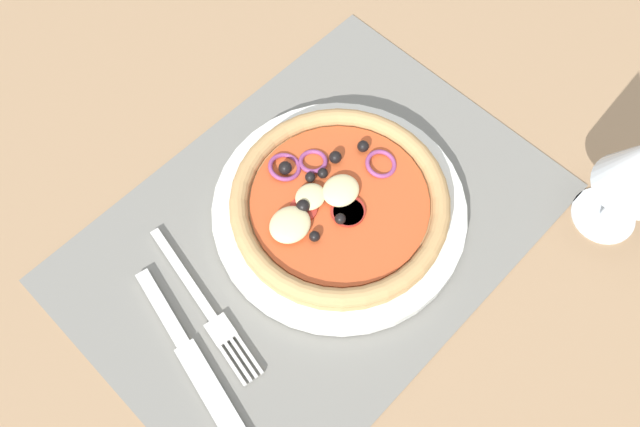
# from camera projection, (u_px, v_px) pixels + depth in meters

# --- Properties ---
(ground_plane) EXTENTS (1.90, 1.40, 0.02)m
(ground_plane) POSITION_uv_depth(u_px,v_px,m) (314.00, 237.00, 0.66)
(ground_plane) COLOR #9E7A56
(placemat) EXTENTS (0.47, 0.33, 0.00)m
(placemat) POSITION_uv_depth(u_px,v_px,m) (314.00, 231.00, 0.65)
(placemat) COLOR slate
(placemat) RESTS_ON ground_plane
(plate) EXTENTS (0.25, 0.25, 0.01)m
(plate) POSITION_uv_depth(u_px,v_px,m) (339.00, 211.00, 0.65)
(plate) COLOR silver
(plate) RESTS_ON placemat
(pizza) EXTENTS (0.21, 0.21, 0.03)m
(pizza) POSITION_uv_depth(u_px,v_px,m) (339.00, 202.00, 0.63)
(pizza) COLOR tan
(pizza) RESTS_ON plate
(fork) EXTENTS (0.05, 0.18, 0.00)m
(fork) POSITION_uv_depth(u_px,v_px,m) (207.00, 310.00, 0.60)
(fork) COLOR silver
(fork) RESTS_ON placemat
(knife) EXTENTS (0.06, 0.20, 0.01)m
(knife) POSITION_uv_depth(u_px,v_px,m) (193.00, 361.00, 0.58)
(knife) COLOR silver
(knife) RESTS_ON placemat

